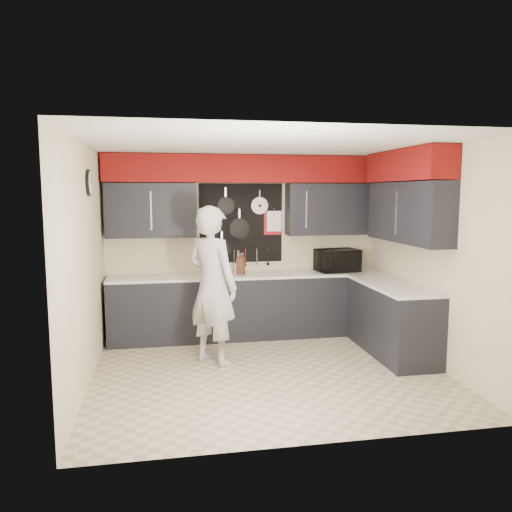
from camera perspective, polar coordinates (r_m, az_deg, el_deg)
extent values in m
plane|color=#B5AB8C|center=(5.98, 1.43, -12.99)|extent=(4.00, 4.00, 0.00)
cube|color=beige|center=(7.37, -1.34, 1.26)|extent=(4.00, 0.01, 2.60)
cube|color=black|center=(7.08, -11.87, 5.13)|extent=(1.24, 0.32, 0.75)
cube|color=black|center=(7.49, 8.60, 5.31)|extent=(1.34, 0.32, 0.75)
cube|color=#640B0B|center=(7.16, -1.14, 9.91)|extent=(3.94, 0.36, 0.38)
cube|color=black|center=(7.32, -1.72, 3.78)|extent=(1.22, 0.03, 1.15)
cylinder|color=black|center=(7.24, -3.49, 5.75)|extent=(0.26, 0.04, 0.26)
cylinder|color=black|center=(7.28, -1.90, 3.17)|extent=(0.30, 0.04, 0.30)
cylinder|color=black|center=(7.28, -3.92, 0.70)|extent=(0.27, 0.04, 0.27)
cylinder|color=silver|center=(7.32, 0.41, 5.78)|extent=(0.25, 0.02, 0.25)
cube|color=#AB0D18|center=(7.39, 1.92, 3.77)|extent=(0.26, 0.01, 0.34)
cube|color=white|center=(7.38, 2.09, 4.00)|extent=(0.22, 0.01, 0.30)
cylinder|color=silver|center=(7.29, -5.17, -0.17)|extent=(0.01, 0.01, 0.20)
cylinder|color=silver|center=(7.31, -3.85, -0.14)|extent=(0.01, 0.01, 0.20)
cylinder|color=silver|center=(7.33, -2.53, -0.11)|extent=(0.01, 0.01, 0.20)
cylinder|color=silver|center=(7.35, -1.21, -0.08)|extent=(0.01, 0.01, 0.20)
cylinder|color=silver|center=(7.38, 0.09, -0.05)|extent=(0.01, 0.01, 0.20)
cylinder|color=silver|center=(7.42, 1.38, -0.02)|extent=(0.01, 0.01, 0.20)
cube|color=beige|center=(6.38, 19.29, -0.08)|extent=(0.01, 3.50, 2.60)
cube|color=black|center=(6.52, 16.99, 4.80)|extent=(0.32, 1.70, 0.75)
cube|color=#640B0B|center=(6.52, 17.02, 9.85)|extent=(0.36, 1.70, 0.38)
cube|color=beige|center=(5.60, -18.92, -1.03)|extent=(0.01, 3.50, 2.60)
cylinder|color=black|center=(5.95, -18.56, 7.95)|extent=(0.04, 0.30, 0.30)
cylinder|color=white|center=(5.94, -18.35, 7.96)|extent=(0.01, 0.26, 0.26)
cube|color=black|center=(7.22, -0.94, -5.78)|extent=(3.90, 0.60, 0.88)
cube|color=silver|center=(7.12, -0.93, -2.20)|extent=(3.90, 0.63, 0.04)
cube|color=black|center=(6.70, 15.28, -7.07)|extent=(0.60, 1.60, 0.88)
cube|color=silver|center=(6.60, 15.30, -3.21)|extent=(0.63, 1.60, 0.04)
cube|color=black|center=(7.07, -0.58, -9.33)|extent=(3.90, 0.06, 0.10)
imported|color=black|center=(7.38, 9.26, -0.50)|extent=(0.64, 0.48, 0.33)
cube|color=#3A2412|center=(7.06, -1.76, -1.11)|extent=(0.14, 0.14, 0.24)
cylinder|color=white|center=(7.11, -2.06, -1.42)|extent=(0.12, 0.12, 0.15)
cube|color=black|center=(6.99, -4.62, -2.11)|extent=(0.20, 0.23, 0.03)
cube|color=black|center=(7.04, -4.69, -0.89)|extent=(0.17, 0.08, 0.27)
cube|color=black|center=(6.96, -4.64, -0.02)|extent=(0.20, 0.23, 0.05)
cylinder|color=black|center=(6.96, -4.61, -1.51)|extent=(0.10, 0.10, 0.13)
imported|color=#B0B0AE|center=(6.02, -5.00, -3.40)|extent=(0.81, 0.83, 1.92)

